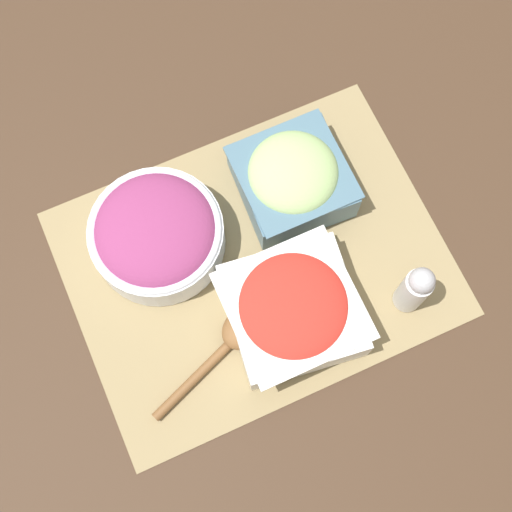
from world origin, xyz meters
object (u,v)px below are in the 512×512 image
(cucumber_bowl, at_px, (292,178))
(pepper_shaker, at_px, (415,289))
(wooden_spoon, at_px, (237,335))
(onion_bowl, at_px, (156,234))
(tomato_bowl, at_px, (293,309))

(cucumber_bowl, relative_size, pepper_shaker, 1.32)
(wooden_spoon, relative_size, pepper_shaker, 1.75)
(wooden_spoon, bearing_deg, onion_bowl, 104.99)
(pepper_shaker, bearing_deg, tomato_bowl, 164.09)
(onion_bowl, xyz_separation_m, pepper_shaker, (0.26, -0.20, 0.01))
(wooden_spoon, bearing_deg, pepper_shaker, -11.37)
(pepper_shaker, bearing_deg, cucumber_bowl, 109.70)
(tomato_bowl, xyz_separation_m, cucumber_bowl, (0.07, 0.16, 0.00))
(onion_bowl, relative_size, pepper_shaker, 1.60)
(cucumber_bowl, distance_m, wooden_spoon, 0.22)
(onion_bowl, height_order, pepper_shaker, pepper_shaker)
(tomato_bowl, bearing_deg, pepper_shaker, -15.91)
(onion_bowl, distance_m, cucumber_bowl, 0.19)
(tomato_bowl, distance_m, onion_bowl, 0.20)
(cucumber_bowl, relative_size, wooden_spoon, 0.75)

